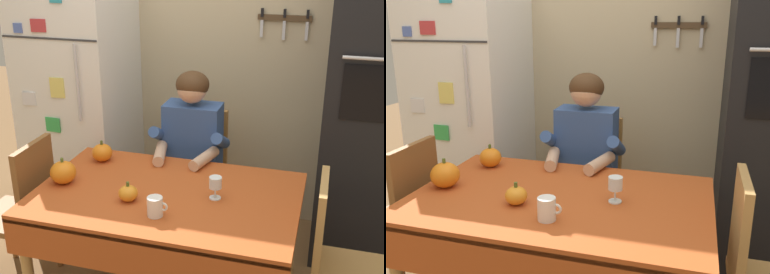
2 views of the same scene
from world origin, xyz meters
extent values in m
cube|color=#BCAD89|center=(0.05, 1.35, 1.30)|extent=(3.70, 0.10, 2.60)
cube|color=#4C3823|center=(0.44, 1.29, 1.51)|extent=(0.36, 0.02, 0.04)
cube|color=silver|center=(0.29, 1.28, 1.43)|extent=(0.02, 0.01, 0.12)
cube|color=black|center=(0.29, 1.28, 1.54)|extent=(0.02, 0.01, 0.06)
cube|color=silver|center=(0.44, 1.28, 1.43)|extent=(0.02, 0.01, 0.13)
cube|color=black|center=(0.44, 1.28, 1.54)|extent=(0.02, 0.01, 0.06)
cube|color=silver|center=(0.59, 1.28, 1.43)|extent=(0.02, 0.01, 0.12)
cube|color=black|center=(0.59, 1.28, 1.54)|extent=(0.02, 0.01, 0.06)
cube|color=white|center=(-0.95, 0.96, 0.90)|extent=(0.68, 0.68, 1.80)
cylinder|color=silver|center=(-0.76, 0.60, 1.15)|extent=(0.02, 0.02, 0.50)
cube|color=#333335|center=(-0.95, 0.62, 1.42)|extent=(0.67, 0.01, 0.01)
cube|color=#E5D666|center=(-0.92, 0.61, 1.10)|extent=(0.10, 0.02, 0.13)
cube|color=green|center=(-0.98, 0.61, 0.84)|extent=(0.11, 0.01, 0.10)
cube|color=silver|center=(-1.14, 0.61, 1.01)|extent=(0.10, 0.02, 0.09)
cube|color=#B73338|center=(-1.01, 0.61, 1.50)|extent=(0.10, 0.02, 0.08)
cube|color=#4C66B7|center=(-1.16, 0.61, 1.48)|extent=(0.06, 0.01, 0.06)
cylinder|color=tan|center=(-0.64, 0.49, 0.35)|extent=(0.06, 0.06, 0.70)
cylinder|color=tan|center=(0.64, 0.49, 0.35)|extent=(0.06, 0.06, 0.70)
cube|color=#B24C1E|center=(0.00, 0.10, 0.72)|extent=(1.40, 0.90, 0.04)
cube|color=#B24C1E|center=(0.00, -0.34, 0.62)|extent=(1.40, 0.01, 0.20)
cube|color=#9E6B33|center=(-0.04, 0.79, 0.43)|extent=(0.40, 0.40, 0.04)
cube|color=#9E6B33|center=(-0.04, 0.97, 0.69)|extent=(0.36, 0.04, 0.48)
cylinder|color=#9E6B33|center=(-0.21, 0.62, 0.21)|extent=(0.04, 0.04, 0.41)
cylinder|color=#9E6B33|center=(-0.21, 0.96, 0.21)|extent=(0.04, 0.04, 0.41)
cylinder|color=#9E6B33|center=(0.13, 0.62, 0.21)|extent=(0.04, 0.04, 0.41)
cylinder|color=#9E6B33|center=(0.13, 0.96, 0.21)|extent=(0.04, 0.04, 0.41)
cylinder|color=#38384C|center=(-0.14, 0.47, 0.23)|extent=(0.09, 0.09, 0.38)
cylinder|color=#38384C|center=(0.06, 0.47, 0.23)|extent=(0.09, 0.09, 0.38)
cube|color=#38384C|center=(-0.13, 0.63, 0.50)|extent=(0.12, 0.40, 0.11)
cube|color=#38384C|center=(0.05, 0.63, 0.50)|extent=(0.12, 0.40, 0.11)
cube|color=#33518E|center=(-0.04, 0.75, 0.79)|extent=(0.36, 0.20, 0.48)
cylinder|color=#33518E|center=(-0.24, 0.68, 0.83)|extent=(0.07, 0.26, 0.18)
cylinder|color=#33518E|center=(0.16, 0.68, 0.83)|extent=(0.07, 0.26, 0.18)
cylinder|color=#D8A884|center=(-0.18, 0.51, 0.78)|extent=(0.13, 0.27, 0.07)
cylinder|color=#D8A884|center=(0.10, 0.51, 0.78)|extent=(0.13, 0.27, 0.07)
sphere|color=#D8A884|center=(-0.04, 0.73, 1.14)|extent=(0.19, 0.19, 0.19)
ellipsoid|color=#472D19|center=(-0.04, 0.74, 1.16)|extent=(0.21, 0.21, 0.17)
cube|color=tan|center=(0.80, 0.08, 0.69)|extent=(0.04, 0.36, 0.48)
cube|color=brown|center=(-0.98, 0.09, 0.43)|extent=(0.40, 0.40, 0.04)
cube|color=brown|center=(-0.80, 0.09, 0.69)|extent=(0.04, 0.36, 0.48)
cylinder|color=brown|center=(-1.15, 0.26, 0.21)|extent=(0.04, 0.04, 0.41)
cylinder|color=brown|center=(-0.81, 0.26, 0.21)|extent=(0.04, 0.04, 0.41)
cylinder|color=white|center=(0.02, -0.14, 0.79)|extent=(0.08, 0.08, 0.10)
torus|color=white|center=(0.07, -0.14, 0.79)|extent=(0.05, 0.01, 0.05)
cylinder|color=white|center=(0.26, 0.11, 0.74)|extent=(0.06, 0.06, 0.01)
cylinder|color=white|center=(0.26, 0.11, 0.77)|extent=(0.01, 0.01, 0.06)
cylinder|color=white|center=(0.26, 0.11, 0.83)|extent=(0.07, 0.07, 0.06)
ellipsoid|color=orange|center=(-0.16, -0.04, 0.78)|extent=(0.10, 0.10, 0.08)
cylinder|color=#4C6023|center=(-0.16, -0.04, 0.83)|extent=(0.02, 0.02, 0.02)
ellipsoid|color=orange|center=(-0.58, 0.05, 0.80)|extent=(0.14, 0.14, 0.13)
cylinder|color=#4C6023|center=(-0.58, 0.05, 0.88)|extent=(0.02, 0.02, 0.02)
ellipsoid|color=orange|center=(-0.51, 0.38, 0.79)|extent=(0.12, 0.12, 0.11)
cylinder|color=#4C6023|center=(-0.51, 0.38, 0.86)|extent=(0.02, 0.02, 0.02)
camera|label=1|loc=(0.79, -2.12, 1.98)|focal=46.46mm
camera|label=2|loc=(0.58, -1.60, 1.54)|focal=38.45mm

